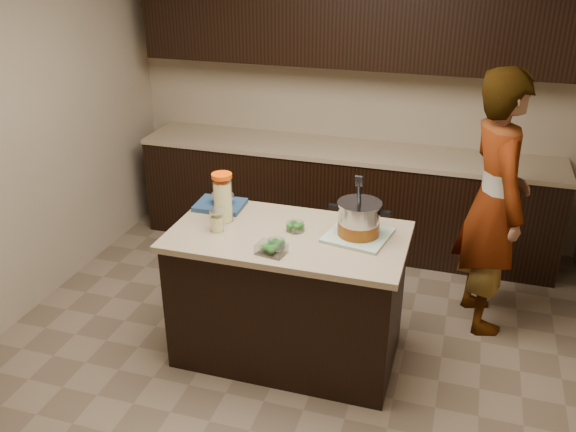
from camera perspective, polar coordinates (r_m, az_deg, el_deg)
name	(u,v)px	position (r m, az deg, el deg)	size (l,w,h in m)	color
ground_plane	(288,352)	(4.23, 0.00, -12.61)	(4.00, 4.00, 0.00)	brown
room_shell	(288,104)	(3.46, 0.00, 10.48)	(4.04, 4.04, 2.72)	tan
back_cabinets	(347,142)	(5.30, 5.56, 6.89)	(3.60, 0.63, 2.33)	black
island	(288,295)	(3.97, 0.00, -7.44)	(1.46, 0.81, 0.90)	black
dish_towel	(358,235)	(3.73, 6.57, -1.81)	(0.36, 0.36, 0.02)	#598461
stock_pot	(359,221)	(3.69, 6.64, -0.45)	(0.37, 0.27, 0.38)	#B7B7BC
lemonade_pitcher	(223,199)	(3.88, -6.12, 1.56)	(0.14, 0.14, 0.32)	#DDDA87
mason_jar	(217,221)	(3.78, -6.67, -0.48)	(0.09, 0.09, 0.14)	#DDDA87
broccoli_tub_left	(295,227)	(3.77, 0.69, -1.02)	(0.14, 0.14, 0.06)	silver
broccoli_tub_right	(276,244)	(3.58, -1.11, -2.62)	(0.13, 0.13, 0.05)	silver
broccoli_tub_rect	(271,249)	(3.51, -1.57, -3.14)	(0.18, 0.15, 0.06)	silver
blue_tray	(221,202)	(4.11, -6.27, 1.34)	(0.32, 0.26, 0.12)	navy
person	(494,203)	(4.34, 18.75, 1.12)	(0.67, 0.44, 1.84)	gray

